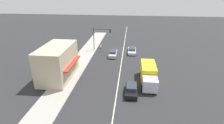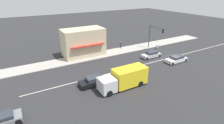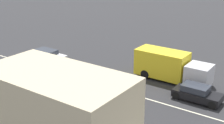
# 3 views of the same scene
# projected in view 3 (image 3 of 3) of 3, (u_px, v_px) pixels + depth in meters

# --- Properties ---
(ground_plane) EXTENTS (160.00, 160.00, 0.00)m
(ground_plane) POSITION_uv_depth(u_px,v_px,m) (164.00, 104.00, 26.24)
(ground_plane) COLOR #2B2B2D
(lane_marking_center) EXTENTS (0.16, 60.00, 0.01)m
(lane_marking_center) POSITION_uv_depth(u_px,v_px,m) (23.00, 62.00, 36.01)
(lane_marking_center) COLOR beige
(lane_marking_center) RESTS_ON ground
(building_corner_store) EXTENTS (5.31, 8.77, 5.74)m
(building_corner_store) POSITION_uv_depth(u_px,v_px,m) (58.00, 119.00, 18.00)
(building_corner_store) COLOR #C6B793
(building_corner_store) RESTS_ON sidewalk_right
(delivery_truck) EXTENTS (2.44, 7.50, 2.87)m
(delivery_truck) POSITION_uv_depth(u_px,v_px,m) (170.00, 66.00, 30.62)
(delivery_truck) COLOR silver
(delivery_truck) RESTS_ON ground
(suv_black) EXTENTS (1.81, 4.07, 1.38)m
(suv_black) POSITION_uv_depth(u_px,v_px,m) (197.00, 93.00, 26.64)
(suv_black) COLOR black
(suv_black) RESTS_ON ground
(van_white) EXTENTS (1.89, 4.58, 1.25)m
(van_white) POSITION_uv_depth(u_px,v_px,m) (47.00, 55.00, 36.52)
(van_white) COLOR silver
(van_white) RESTS_ON ground
(sedan_silver) EXTENTS (1.72, 4.31, 1.29)m
(sedan_silver) POSITION_uv_depth(u_px,v_px,m) (34.00, 71.00, 31.69)
(sedan_silver) COLOR #B7BABF
(sedan_silver) RESTS_ON ground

